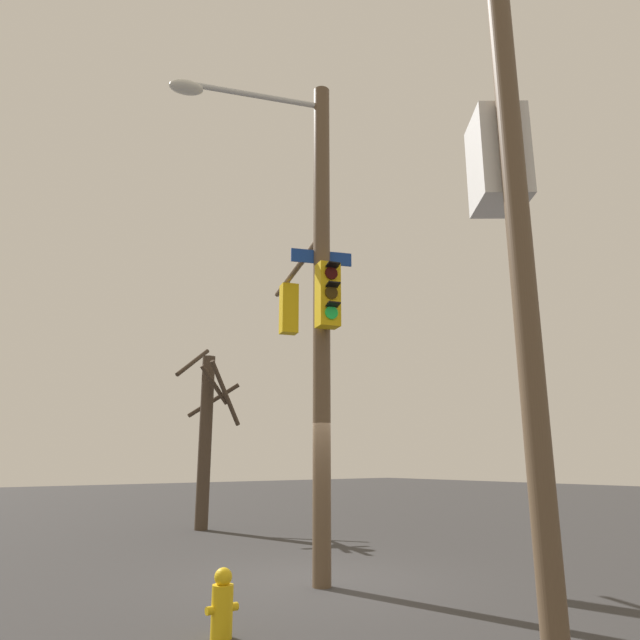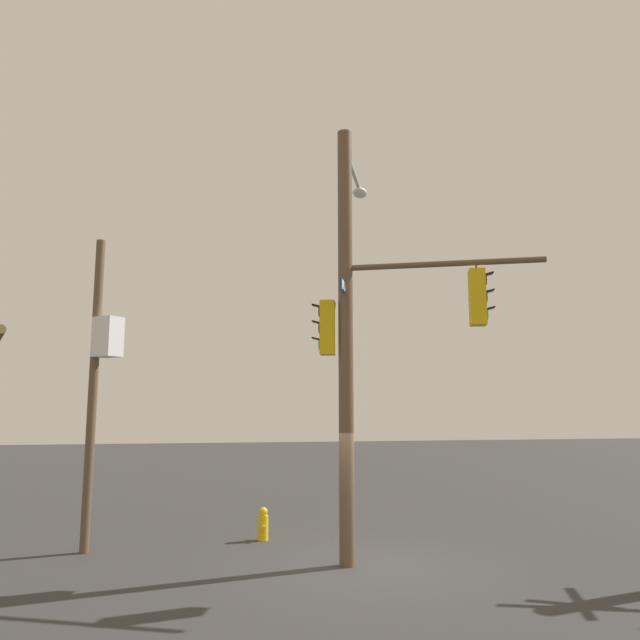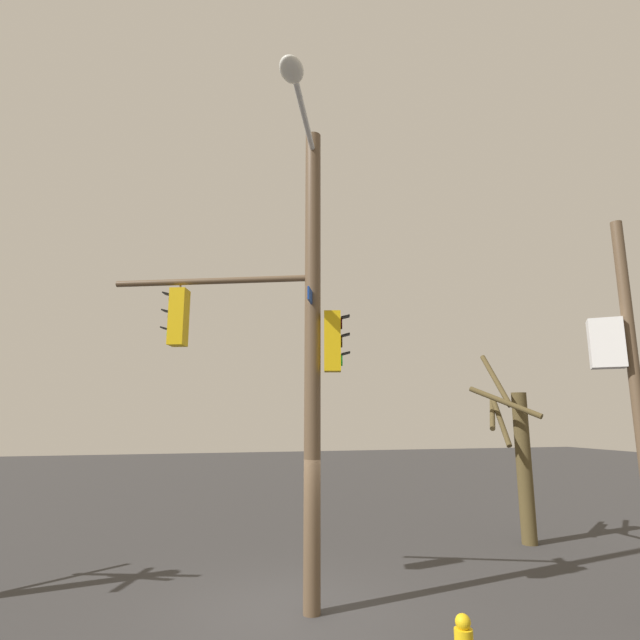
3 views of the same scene
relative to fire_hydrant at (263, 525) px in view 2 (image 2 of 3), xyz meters
name	(u,v)px [view 2 (image 2 of 3)]	position (x,y,z in m)	size (l,w,h in m)	color
ground_plane	(367,568)	(-2.65, -1.74, -0.34)	(80.00, 80.00, 0.00)	#343232
main_signal_pole_assembly	(363,318)	(-2.48, -1.76, 4.45)	(4.16, 4.34, 8.77)	brown
secondary_pole_assembly	(99,367)	(-0.60, 3.63, 3.51)	(0.67, 0.73, 6.69)	brown
fire_hydrant	(263,525)	(0.00, 0.00, 0.00)	(0.38, 0.24, 0.73)	yellow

